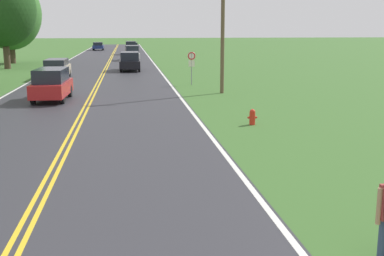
{
  "coord_description": "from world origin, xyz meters",
  "views": [
    {
      "loc": [
        2.21,
        -4.51,
        4.09
      ],
      "look_at": [
        4.27,
        10.87,
        0.86
      ],
      "focal_mm": 45.0,
      "sensor_mm": 36.0,
      "label": 1
    }
  ],
  "objects_px": {
    "tree_behind_sign": "(9,14)",
    "car_white_van_mid_far": "(132,53)",
    "car_dark_green_hatchback_distant": "(133,47)",
    "car_dark_blue_hatchback_horizon": "(98,46)",
    "car_red_van_nearest": "(52,84)",
    "car_champagne_suv_approaching": "(57,68)",
    "tree_right_cluster": "(3,9)",
    "fire_hydrant": "(252,117)",
    "traffic_sign": "(192,60)",
    "car_black_suv_mid_near": "(130,61)",
    "car_dark_grey_suv_receding": "(131,48)"
  },
  "relations": [
    {
      "from": "car_champagne_suv_approaching",
      "to": "car_dark_grey_suv_receding",
      "type": "relative_size",
      "value": 1.13
    },
    {
      "from": "car_dark_blue_hatchback_horizon",
      "to": "car_champagne_suv_approaching",
      "type": "bearing_deg",
      "value": -179.98
    },
    {
      "from": "car_dark_green_hatchback_distant",
      "to": "car_dark_blue_hatchback_horizon",
      "type": "bearing_deg",
      "value": -131.73
    },
    {
      "from": "tree_right_cluster",
      "to": "car_dark_grey_suv_receding",
      "type": "xyz_separation_m",
      "value": [
        12.72,
        25.51,
        -4.83
      ]
    },
    {
      "from": "car_white_van_mid_far",
      "to": "car_dark_blue_hatchback_horizon",
      "type": "height_order",
      "value": "car_white_van_mid_far"
    },
    {
      "from": "tree_right_cluster",
      "to": "car_dark_green_hatchback_distant",
      "type": "xyz_separation_m",
      "value": [
        13.18,
        36.17,
        -5.06
      ]
    },
    {
      "from": "fire_hydrant",
      "to": "car_white_van_mid_far",
      "type": "height_order",
      "value": "car_white_van_mid_far"
    },
    {
      "from": "car_red_van_nearest",
      "to": "traffic_sign",
      "type": "bearing_deg",
      "value": -51.94
    },
    {
      "from": "tree_behind_sign",
      "to": "car_dark_blue_hatchback_horizon",
      "type": "relative_size",
      "value": 2.44
    },
    {
      "from": "traffic_sign",
      "to": "car_champagne_suv_approaching",
      "type": "height_order",
      "value": "traffic_sign"
    },
    {
      "from": "tree_behind_sign",
      "to": "car_black_suv_mid_near",
      "type": "distance_m",
      "value": 18.78
    },
    {
      "from": "fire_hydrant",
      "to": "tree_right_cluster",
      "type": "distance_m",
      "value": 36.46
    },
    {
      "from": "car_red_van_nearest",
      "to": "car_champagne_suv_approaching",
      "type": "height_order",
      "value": "car_red_van_nearest"
    },
    {
      "from": "traffic_sign",
      "to": "tree_behind_sign",
      "type": "relative_size",
      "value": 0.24
    },
    {
      "from": "fire_hydrant",
      "to": "car_dark_green_hatchback_distant",
      "type": "xyz_separation_m",
      "value": [
        -4.22,
        67.72,
        0.49
      ]
    },
    {
      "from": "tree_right_cluster",
      "to": "car_dark_blue_hatchback_horizon",
      "type": "xyz_separation_m",
      "value": [
        6.83,
        41.35,
        -5.09
      ]
    },
    {
      "from": "car_red_van_nearest",
      "to": "car_champagne_suv_approaching",
      "type": "bearing_deg",
      "value": 8.37
    },
    {
      "from": "car_red_van_nearest",
      "to": "car_dark_blue_hatchback_horizon",
      "type": "relative_size",
      "value": 1.1
    },
    {
      "from": "car_black_suv_mid_near",
      "to": "car_white_van_mid_far",
      "type": "xyz_separation_m",
      "value": [
        0.37,
        15.59,
        0.01
      ]
    },
    {
      "from": "car_dark_grey_suv_receding",
      "to": "car_dark_green_hatchback_distant",
      "type": "distance_m",
      "value": 10.67
    },
    {
      "from": "fire_hydrant",
      "to": "car_black_suv_mid_near",
      "type": "bearing_deg",
      "value": 100.33
    },
    {
      "from": "traffic_sign",
      "to": "car_red_van_nearest",
      "type": "bearing_deg",
      "value": -143.78
    },
    {
      "from": "car_black_suv_mid_near",
      "to": "car_red_van_nearest",
      "type": "bearing_deg",
      "value": -12.83
    },
    {
      "from": "traffic_sign",
      "to": "car_red_van_nearest",
      "type": "relative_size",
      "value": 0.54
    },
    {
      "from": "car_black_suv_mid_near",
      "to": "car_dark_blue_hatchback_horizon",
      "type": "relative_size",
      "value": 1.14
    },
    {
      "from": "traffic_sign",
      "to": "car_champagne_suv_approaching",
      "type": "distance_m",
      "value": 11.82
    },
    {
      "from": "traffic_sign",
      "to": "car_dark_green_hatchback_distant",
      "type": "distance_m",
      "value": 52.87
    },
    {
      "from": "car_white_van_mid_far",
      "to": "tree_right_cluster",
      "type": "bearing_deg",
      "value": -49.92
    },
    {
      "from": "car_champagne_suv_approaching",
      "to": "tree_right_cluster",
      "type": "bearing_deg",
      "value": 30.48
    },
    {
      "from": "tree_behind_sign",
      "to": "car_white_van_mid_far",
      "type": "xyz_separation_m",
      "value": [
        14.01,
        3.59,
        -4.75
      ]
    },
    {
      "from": "car_red_van_nearest",
      "to": "fire_hydrant",
      "type": "bearing_deg",
      "value": -129.45
    },
    {
      "from": "traffic_sign",
      "to": "car_champagne_suv_approaching",
      "type": "relative_size",
      "value": 0.52
    },
    {
      "from": "car_champagne_suv_approaching",
      "to": "car_dark_green_hatchback_distant",
      "type": "height_order",
      "value": "car_champagne_suv_approaching"
    },
    {
      "from": "tree_behind_sign",
      "to": "car_white_van_mid_far",
      "type": "distance_m",
      "value": 15.22
    },
    {
      "from": "traffic_sign",
      "to": "car_black_suv_mid_near",
      "type": "relative_size",
      "value": 0.52
    },
    {
      "from": "tree_behind_sign",
      "to": "tree_right_cluster",
      "type": "distance_m",
      "value": 8.1
    },
    {
      "from": "fire_hydrant",
      "to": "tree_right_cluster",
      "type": "relative_size",
      "value": 0.07
    },
    {
      "from": "fire_hydrant",
      "to": "car_champagne_suv_approaching",
      "type": "distance_m",
      "value": 23.38
    },
    {
      "from": "tree_right_cluster",
      "to": "traffic_sign",
      "type": "bearing_deg",
      "value": -44.68
    },
    {
      "from": "traffic_sign",
      "to": "car_champagne_suv_approaching",
      "type": "xyz_separation_m",
      "value": [
        -10.35,
        5.64,
        -0.94
      ]
    },
    {
      "from": "traffic_sign",
      "to": "car_dark_grey_suv_receding",
      "type": "bearing_deg",
      "value": 95.48
    },
    {
      "from": "car_red_van_nearest",
      "to": "car_dark_green_hatchback_distant",
      "type": "bearing_deg",
      "value": -3.34
    },
    {
      "from": "car_dark_green_hatchback_distant",
      "to": "tree_right_cluster",
      "type": "bearing_deg",
      "value": -22.52
    },
    {
      "from": "car_dark_green_hatchback_distant",
      "to": "fire_hydrant",
      "type": "bearing_deg",
      "value": 1.07
    },
    {
      "from": "tree_right_cluster",
      "to": "car_dark_grey_suv_receding",
      "type": "distance_m",
      "value": 28.91
    },
    {
      "from": "tree_right_cluster",
      "to": "car_dark_grey_suv_receding",
      "type": "bearing_deg",
      "value": 63.5
    },
    {
      "from": "tree_behind_sign",
      "to": "car_white_van_mid_far",
      "type": "relative_size",
      "value": 2.01
    },
    {
      "from": "car_white_van_mid_far",
      "to": "traffic_sign",
      "type": "bearing_deg",
      "value": 5.9
    },
    {
      "from": "car_white_van_mid_far",
      "to": "car_dark_green_hatchback_distant",
      "type": "distance_m",
      "value": 24.58
    },
    {
      "from": "traffic_sign",
      "to": "car_dark_green_hatchback_distant",
      "type": "height_order",
      "value": "traffic_sign"
    }
  ]
}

